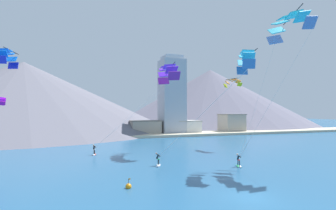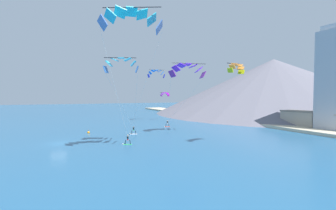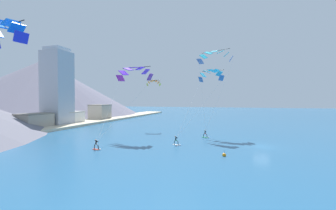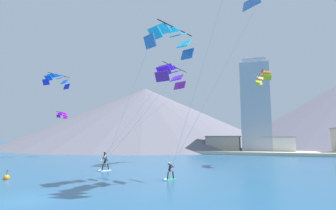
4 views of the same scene
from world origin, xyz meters
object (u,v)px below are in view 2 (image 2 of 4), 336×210
at_px(race_marker_buoy, 89,132).
at_px(parafoil_kite_distant_high_outer, 156,73).
at_px(parafoil_kite_near_lead, 121,64).
at_px(parafoil_kite_distant_low_drift, 165,94).
at_px(parafoil_kite_mid_center, 131,18).
at_px(parafoil_kite_near_trail, 188,69).
at_px(kitesurfer_near_lead, 133,132).
at_px(kitesurfer_near_trail, 167,125).
at_px(kitesurfer_mid_center, 126,142).
at_px(parafoil_kite_distant_mid_solo, 237,67).

bearing_deg(race_marker_buoy, parafoil_kite_distant_high_outer, 123.39).
height_order(parafoil_kite_near_lead, parafoil_kite_distant_low_drift, parafoil_kite_near_lead).
bearing_deg(parafoil_kite_near_lead, parafoil_kite_mid_center, -1.74).
bearing_deg(parafoil_kite_distant_low_drift, parafoil_kite_near_trail, -14.76).
distance_m(parafoil_kite_near_lead, parafoil_kite_distant_low_drift, 38.85).
distance_m(kitesurfer_near_lead, kitesurfer_near_trail, 13.50).
bearing_deg(parafoil_kite_near_lead, kitesurfer_near_lead, 154.29).
bearing_deg(parafoil_kite_distant_high_outer, race_marker_buoy, -56.61).
bearing_deg(parafoil_kite_mid_center, kitesurfer_mid_center, 171.28).
height_order(parafoil_kite_mid_center, parafoil_kite_distant_mid_solo, parafoil_kite_mid_center).
xyz_separation_m(parafoil_kite_distant_mid_solo, race_marker_buoy, (-24.21, -19.82, -12.60)).
height_order(parafoil_kite_near_trail, parafoil_kite_distant_high_outer, parafoil_kite_distant_high_outer).
height_order(parafoil_kite_near_lead, parafoil_kite_near_trail, parafoil_kite_near_trail).
distance_m(kitesurfer_mid_center, race_marker_buoy, 15.60).
distance_m(parafoil_kite_distant_low_drift, race_marker_buoy, 31.73).
relative_size(parafoil_kite_mid_center, parafoil_kite_distant_low_drift, 4.93).
xyz_separation_m(kitesurfer_near_trail, parafoil_kite_distant_low_drift, (-14.29, 6.15, 8.33)).
distance_m(kitesurfer_mid_center, parafoil_kite_distant_mid_solo, 21.72).
bearing_deg(parafoil_kite_mid_center, race_marker_buoy, -171.27).
bearing_deg(kitesurfer_near_lead, parafoil_kite_near_trail, 64.74).
bearing_deg(parafoil_kite_distant_low_drift, kitesurfer_near_trail, -23.30).
bearing_deg(kitesurfer_near_trail, kitesurfer_mid_center, -42.53).
height_order(kitesurfer_near_lead, parafoil_kite_near_lead, parafoil_kite_near_lead).
height_order(parafoil_kite_near_trail, parafoil_kite_mid_center, parafoil_kite_mid_center).
relative_size(kitesurfer_near_lead, parafoil_kite_mid_center, 0.09).
xyz_separation_m(parafoil_kite_mid_center, parafoil_kite_distant_low_drift, (-38.07, 22.56, -9.79)).
relative_size(kitesurfer_mid_center, parafoil_kite_near_lead, 0.13).
xyz_separation_m(kitesurfer_near_lead, kitesurfer_mid_center, (9.51, -3.91, -0.02)).
distance_m(kitesurfer_near_trail, kitesurfer_mid_center, 22.67).
bearing_deg(parafoil_kite_distant_mid_solo, parafoil_kite_near_trail, -176.47).
relative_size(kitesurfer_near_trail, parafoil_kite_near_trail, 0.13).
bearing_deg(parafoil_kite_distant_high_outer, kitesurfer_near_trail, -10.82).
bearing_deg(kitesurfer_mid_center, race_marker_buoy, -163.35).
relative_size(parafoil_kite_near_lead, parafoil_kite_distant_low_drift, 3.47).
distance_m(parafoil_kite_distant_low_drift, parafoil_kite_distant_mid_solo, 40.91).
xyz_separation_m(kitesurfer_near_lead, parafoil_kite_near_lead, (9.95, -4.79, 12.91)).
bearing_deg(parafoil_kite_distant_high_outer, parafoil_kite_distant_mid_solo, -3.60).
bearing_deg(parafoil_kite_distant_low_drift, race_marker_buoy, -58.26).
distance_m(parafoil_kite_near_trail, parafoil_kite_distant_mid_solo, 13.85).
height_order(kitesurfer_near_lead, parafoil_kite_near_trail, parafoil_kite_near_trail).
height_order(parafoil_kite_distant_high_outer, race_marker_buoy, parafoil_kite_distant_high_outer).
relative_size(kitesurfer_near_trail, parafoil_kite_mid_center, 0.10).
distance_m(kitesurfer_near_lead, parafoil_kite_distant_high_outer, 28.68).
height_order(parafoil_kite_distant_low_drift, race_marker_buoy, parafoil_kite_distant_low_drift).
bearing_deg(parafoil_kite_near_lead, parafoil_kite_distant_high_outer, 148.14).
distance_m(parafoil_kite_near_lead, parafoil_kite_distant_high_outer, 35.45).
distance_m(kitesurfer_near_lead, race_marker_buoy, 9.99).
xyz_separation_m(parafoil_kite_near_lead, parafoil_kite_mid_center, (6.64, -0.20, 5.22)).
bearing_deg(parafoil_kite_near_trail, parafoil_kite_distant_high_outer, 172.53).
relative_size(kitesurfer_near_lead, parafoil_kite_distant_low_drift, 0.47).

